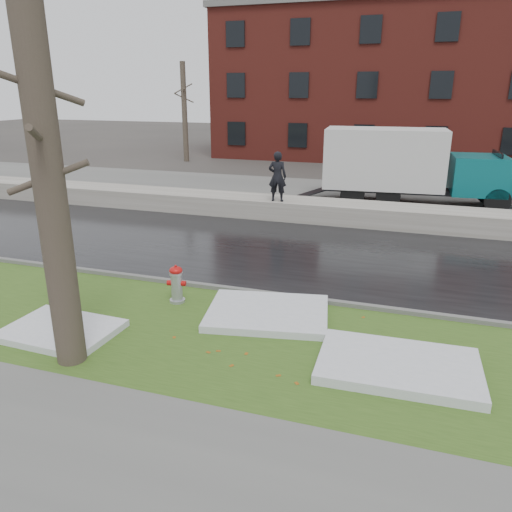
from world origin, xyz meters
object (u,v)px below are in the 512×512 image
(tree, at_px, (49,182))
(worker, at_px, (277,177))
(fire_hydrant, at_px, (177,282))
(box_truck, at_px, (408,165))

(tree, bearing_deg, worker, 86.35)
(tree, relative_size, worker, 3.53)
(fire_hydrant, relative_size, box_truck, 0.09)
(fire_hydrant, bearing_deg, box_truck, 57.96)
(fire_hydrant, relative_size, worker, 0.49)
(box_truck, height_order, worker, box_truck)
(box_truck, relative_size, worker, 5.19)
(fire_hydrant, xyz_separation_m, box_truck, (4.59, 12.76, 1.17))
(box_truck, distance_m, worker, 6.40)
(fire_hydrant, height_order, tree, tree)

